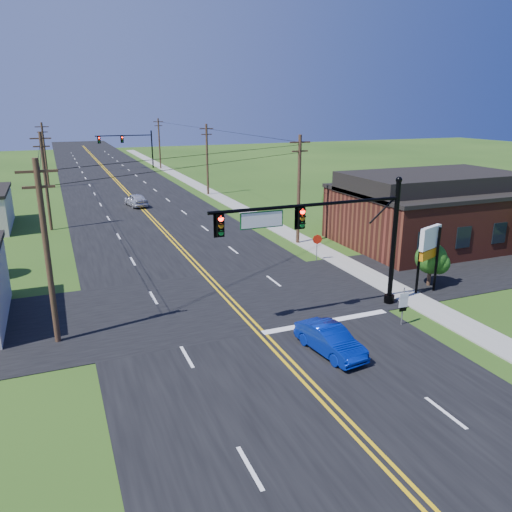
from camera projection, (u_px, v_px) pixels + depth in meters
name	position (u px, v px, depth m)	size (l,w,h in m)	color
ground	(327.00, 408.00, 19.29)	(260.00, 260.00, 0.00)	#244213
road_main	(130.00, 197.00, 63.61)	(16.00, 220.00, 0.04)	black
road_cross	(226.00, 300.00, 29.93)	(70.00, 10.00, 0.04)	black
sidewalk	(234.00, 205.00, 58.53)	(2.00, 160.00, 0.08)	gray
signal_mast_main	(326.00, 232.00, 26.57)	(11.30, 0.60, 7.48)	black
signal_mast_far	(128.00, 144.00, 90.49)	(10.98, 0.60, 7.48)	black
brick_building	(429.00, 216.00, 41.79)	(14.20, 11.20, 4.70)	#592319
utility_pole_left_a	(47.00, 250.00, 23.36)	(1.80, 0.28, 9.00)	#382C19
utility_pole_left_b	(46.00, 180.00, 45.52)	(1.80, 0.28, 9.00)	#382C19
utility_pole_left_c	(45.00, 154.00, 69.45)	(1.80, 0.28, 9.00)	#382C19
utility_pole_right_a	(299.00, 188.00, 40.96)	(1.80, 0.28, 9.00)	#382C19
utility_pole_right_b	(207.00, 158.00, 64.01)	(1.80, 0.28, 9.00)	#382C19
utility_pole_right_c	(159.00, 143.00, 90.60)	(1.80, 0.28, 9.00)	#382C19
tree_right_back	(338.00, 200.00, 47.36)	(3.00, 3.00, 4.10)	#382C19
shrub_corner	(431.00, 258.00, 31.87)	(2.00, 2.00, 2.86)	#382C19
blue_car	(330.00, 341.00, 23.37)	(1.40, 4.03, 1.33)	#062097
distant_car	(136.00, 200.00, 57.50)	(1.76, 4.37, 1.49)	silver
route_sign	(403.00, 304.00, 26.21)	(0.53, 0.09, 2.14)	slate
stop_sign	(317.00, 242.00, 37.12)	(0.71, 0.23, 2.05)	slate
pylon_sign	(430.00, 245.00, 30.32)	(2.02, 1.03, 4.25)	black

